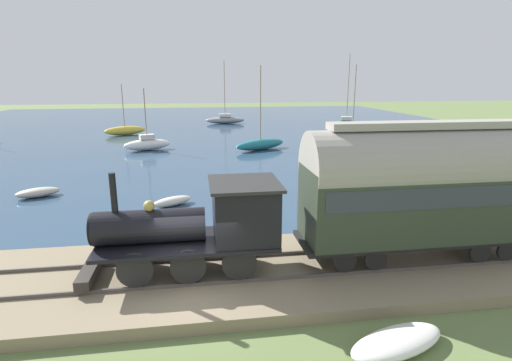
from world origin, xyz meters
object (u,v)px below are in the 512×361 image
Objects in this scene: rowboat_off_pier at (172,201)px; beached_dinghy at (397,342)px; sailboat_navy at (352,137)px; sailboat_yellow at (125,130)px; rowboat_near_shore at (38,192)px; passenger_coach at (421,184)px; sailboat_white at (147,144)px; steam_locomotive at (207,221)px; sailboat_teal at (260,144)px; rowboat_far_out at (237,198)px; sailboat_gray at (225,120)px; sailboat_green at (346,125)px.

beached_dinghy is at bearing 174.83° from rowboat_off_pier.
beached_dinghy is (-30.64, 10.94, -0.56)m from sailboat_navy.
sailboat_yellow is 2.37× the size of rowboat_near_shore.
rowboat_off_pier is at bearing 46.31° from passenger_coach.
passenger_coach is 12.80m from rowboat_off_pier.
rowboat_near_shore is (-14.90, 4.52, -0.33)m from sailboat_white.
steam_locomotive is 25.68m from sailboat_teal.
passenger_coach is 3.09× the size of rowboat_far_out.
beached_dinghy is at bearing -178.73° from sailboat_navy.
sailboat_gray is 52.27m from beached_dinghy.
sailboat_navy is at bearing 9.15° from rowboat_far_out.
sailboat_white is 1.92× the size of beached_dinghy.
sailboat_yellow is (37.44, 16.08, -2.55)m from passenger_coach.
rowboat_near_shore reaches higher than beached_dinghy.
sailboat_navy is at bearing -84.41° from rowboat_near_shore.
sailboat_navy is 3.40× the size of rowboat_off_pier.
sailboat_gray is (23.12, 1.67, 0.05)m from sailboat_teal.
sailboat_green is 3.79× the size of rowboat_near_shore.
sailboat_gray reaches higher than sailboat_teal.
steam_locomotive is 0.75× the size of passenger_coach.
sailboat_gray is 3.62× the size of rowboat_near_shore.
passenger_coach is at bearing -90.00° from steam_locomotive.
sailboat_teal is 23.18m from sailboat_gray.
sailboat_gray reaches higher than passenger_coach.
sailboat_teal is at bearing -73.76° from rowboat_near_shore.
sailboat_white is at bearing 24.93° from passenger_coach.
passenger_coach reaches higher than rowboat_near_shore.
passenger_coach reaches higher than rowboat_off_pier.
rowboat_off_pier is 0.78× the size of beached_dinghy.
sailboat_yellow reaches higher than rowboat_near_shore.
sailboat_white reaches higher than rowboat_off_pier.
rowboat_far_out is at bearing 31.77° from passenger_coach.
sailboat_gray is 39.90m from rowboat_off_pier.
sailboat_gray is at bearing 72.24° from sailboat_green.
beached_dinghy is (-4.18, 2.77, -2.90)m from passenger_coach.
sailboat_navy is (-21.63, -11.42, 0.18)m from sailboat_gray.
steam_locomotive reaches higher than rowboat_off_pier.
sailboat_navy is at bearing -75.11° from rowboat_off_pier.
beached_dinghy is (-4.18, -4.57, -1.96)m from steam_locomotive.
sailboat_green is 43.47m from beached_dinghy.
sailboat_white is at bearing -42.38° from rowboat_near_shore.
passenger_coach is 1.08× the size of sailboat_teal.
rowboat_near_shore is at bearing 154.90° from sailboat_yellow.
sailboat_navy is at bearing -30.38° from steam_locomotive.
steam_locomotive is 7.40m from passenger_coach.
rowboat_far_out is at bearing 138.26° from sailboat_teal.
steam_locomotive is at bearing 169.52° from sailboat_yellow.
sailboat_yellow reaches higher than rowboat_off_pier.
sailboat_yellow is at bearing -17.42° from rowboat_off_pier.
steam_locomotive reaches higher than rowboat_far_out.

